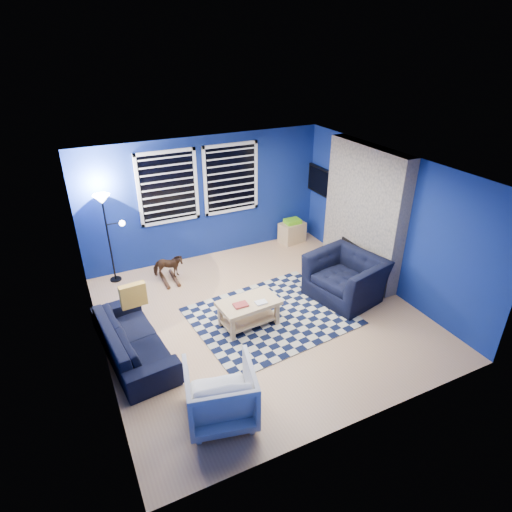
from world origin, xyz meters
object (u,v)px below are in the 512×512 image
(sofa, at_px, (133,339))
(armchair_bent, at_px, (220,393))
(coffee_table, at_px, (249,308))
(floor_lamp, at_px, (105,211))
(rocking_horse, at_px, (168,267))
(tv, at_px, (322,182))
(armchair_big, at_px, (345,277))
(cabinet, at_px, (292,232))

(sofa, xyz_separation_m, armchair_bent, (0.72, -1.62, 0.10))
(coffee_table, distance_m, floor_lamp, 3.12)
(rocking_horse, bearing_deg, sofa, 167.07)
(coffee_table, bearing_deg, armchair_bent, -125.37)
(sofa, bearing_deg, tv, -71.50)
(armchair_big, distance_m, floor_lamp, 4.41)
(floor_lamp, bearing_deg, cabinet, 0.05)
(tv, height_order, sofa, tv)
(tv, relative_size, sofa, 0.52)
(armchair_big, height_order, armchair_bent, armchair_big)
(armchair_big, bearing_deg, floor_lamp, -137.29)
(rocking_horse, xyz_separation_m, floor_lamp, (-0.90, 0.48, 1.10))
(sofa, bearing_deg, armchair_bent, -162.04)
(sofa, distance_m, cabinet, 4.63)
(armchair_bent, distance_m, coffee_table, 1.88)
(floor_lamp, bearing_deg, coffee_table, -55.09)
(rocking_horse, relative_size, floor_lamp, 0.33)
(floor_lamp, bearing_deg, armchair_bent, -81.50)
(rocking_horse, relative_size, cabinet, 0.95)
(rocking_horse, xyz_separation_m, coffee_table, (0.78, -1.93, 0.02))
(armchair_big, xyz_separation_m, floor_lamp, (-3.58, 2.37, 1.02))
(armchair_big, relative_size, coffee_table, 1.21)
(armchair_big, relative_size, floor_lamp, 0.70)
(sofa, bearing_deg, armchair_big, -96.87)
(tv, xyz_separation_m, sofa, (-4.55, -2.07, -1.12))
(armchair_bent, relative_size, rocking_horse, 1.48)
(sofa, relative_size, armchair_bent, 2.29)
(tv, bearing_deg, armchair_bent, -136.03)
(armchair_big, height_order, cabinet, armchair_big)
(armchair_big, bearing_deg, tv, 144.75)
(tv, bearing_deg, cabinet, 155.13)
(armchair_big, bearing_deg, coffee_table, -102.80)
(armchair_bent, relative_size, floor_lamp, 0.49)
(rocking_horse, distance_m, floor_lamp, 1.50)
(coffee_table, xyz_separation_m, cabinet, (2.20, 2.41, -0.09))
(rocking_horse, height_order, floor_lamp, floor_lamp)
(sofa, height_order, coffee_table, sofa)
(coffee_table, bearing_deg, tv, 38.23)
(sofa, bearing_deg, floor_lamp, -9.19)
(sofa, relative_size, floor_lamp, 1.12)
(coffee_table, height_order, floor_lamp, floor_lamp)
(tv, distance_m, sofa, 5.12)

